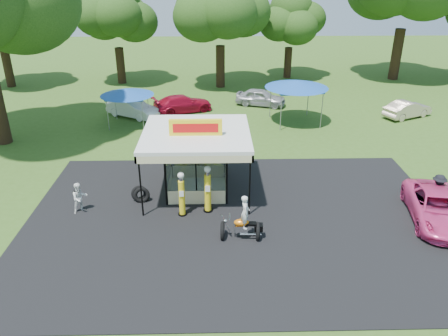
{
  "coord_description": "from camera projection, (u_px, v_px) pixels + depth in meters",
  "views": [
    {
      "loc": [
        -1.08,
        -15.69,
        11.04
      ],
      "look_at": [
        -0.62,
        4.0,
        1.8
      ],
      "focal_mm": 35.0,
      "sensor_mm": 36.0,
      "label": 1
    }
  ],
  "objects": [
    {
      "name": "gas_station_kiosk",
      "position": [
        197.0,
        160.0,
        22.63
      ],
      "size": [
        5.4,
        5.4,
        4.18
      ],
      "color": "white",
      "rests_on": "ground"
    },
    {
      "name": "tent_east",
      "position": [
        297.0,
        84.0,
        32.18
      ],
      "size": [
        4.69,
        4.69,
        3.28
      ],
      "rotation": [
        0.0,
        0.0,
        0.13
      ],
      "color": "gray",
      "rests_on": "ground"
    },
    {
      "name": "gas_pump_left",
      "position": [
        182.0,
        195.0,
        20.64
      ],
      "size": [
        0.43,
        0.43,
        2.3
      ],
      "color": "black",
      "rests_on": "ground"
    },
    {
      "name": "spectator_east_a",
      "position": [
        437.0,
        192.0,
        21.32
      ],
      "size": [
        1.23,
        0.77,
        1.84
      ],
      "primitive_type": "imported",
      "rotation": [
        0.0,
        0.0,
        3.21
      ],
      "color": "black",
      "rests_on": "ground"
    },
    {
      "name": "asphalt_apron",
      "position": [
        238.0,
        220.0,
        20.71
      ],
      "size": [
        20.0,
        14.0,
        0.04
      ],
      "primitive_type": "cube",
      "color": "black",
      "rests_on": "ground"
    },
    {
      "name": "tent_west",
      "position": [
        127.0,
        92.0,
        31.96
      ],
      "size": [
        3.92,
        3.92,
        2.74
      ],
      "rotation": [
        0.0,
        0.0,
        -0.02
      ],
      "color": "gray",
      "rests_on": "ground"
    },
    {
      "name": "bg_car_b",
      "position": [
        183.0,
        104.0,
        35.48
      ],
      "size": [
        5.22,
        3.73,
        1.4
      ],
      "primitive_type": "imported",
      "rotation": [
        0.0,
        0.0,
        1.98
      ],
      "color": "maroon",
      "rests_on": "ground"
    },
    {
      "name": "spare_tires",
      "position": [
        140.0,
        194.0,
        22.17
      ],
      "size": [
        1.03,
        0.71,
        0.85
      ],
      "rotation": [
        0.0,
        0.0,
        0.16
      ],
      "color": "black",
      "rests_on": "ground"
    },
    {
      "name": "pink_sedan",
      "position": [
        438.0,
        208.0,
        20.36
      ],
      "size": [
        3.27,
        5.49,
        1.43
      ],
      "primitive_type": "imported",
      "rotation": [
        0.0,
        0.0,
        -0.18
      ],
      "color": "#E73E87",
      "rests_on": "ground"
    },
    {
      "name": "motorcycle",
      "position": [
        243.0,
        222.0,
        18.99
      ],
      "size": [
        1.88,
        0.95,
        2.21
      ],
      "rotation": [
        0.0,
        0.0,
        -0.05
      ],
      "color": "black",
      "rests_on": "ground"
    },
    {
      "name": "gas_pump_right",
      "position": [
        208.0,
        190.0,
        20.93
      ],
      "size": [
        0.46,
        0.46,
        2.46
      ],
      "color": "black",
      "rests_on": "ground"
    },
    {
      "name": "bg_car_c",
      "position": [
        261.0,
        97.0,
        37.13
      ],
      "size": [
        4.51,
        2.91,
        1.43
      ],
      "primitive_type": "imported",
      "rotation": [
        0.0,
        0.0,
        1.25
      ],
      "color": "#9D9CA0",
      "rests_on": "ground"
    },
    {
      "name": "ground",
      "position": [
        240.0,
        244.0,
        18.91
      ],
      "size": [
        120.0,
        120.0,
        0.0
      ],
      "primitive_type": "plane",
      "color": "#36561A",
      "rests_on": "ground"
    },
    {
      "name": "oak_far_d",
      "position": [
        290.0,
        23.0,
        44.35
      ],
      "size": [
        7.31,
        7.31,
        8.7
      ],
      "color": "black",
      "rests_on": "ground"
    },
    {
      "name": "kiosk_car",
      "position": [
        199.0,
        165.0,
        25.18
      ],
      "size": [
        2.82,
        1.13,
        0.96
      ],
      "primitive_type": "imported",
      "rotation": [
        0.0,
        0.0,
        1.57
      ],
      "color": "yellow",
      "rests_on": "ground"
    },
    {
      "name": "bg_car_e",
      "position": [
        407.0,
        109.0,
        34.28
      ],
      "size": [
        4.24,
        3.03,
        1.33
      ],
      "primitive_type": "imported",
      "rotation": [
        0.0,
        0.0,
        2.02
      ],
      "color": "beige",
      "rests_on": "ground"
    },
    {
      "name": "spectator_west",
      "position": [
        80.0,
        198.0,
        21.07
      ],
      "size": [
        0.96,
        0.93,
        1.56
      ],
      "primitive_type": "imported",
      "rotation": [
        0.0,
        0.0,
        0.66
      ],
      "color": "white",
      "rests_on": "ground"
    },
    {
      "name": "oak_far_b",
      "position": [
        116.0,
        19.0,
        41.87
      ],
      "size": [
        8.18,
        8.18,
        9.76
      ],
      "color": "black",
      "rests_on": "ground"
    },
    {
      "name": "bg_car_a",
      "position": [
        132.0,
        108.0,
        34.38
      ],
      "size": [
        4.46,
        3.51,
        1.42
      ],
      "primitive_type": "imported",
      "rotation": [
        0.0,
        0.0,
        1.03
      ],
      "color": "white",
      "rests_on": "ground"
    },
    {
      "name": "oak_far_c",
      "position": [
        220.0,
        10.0,
        40.1
      ],
      "size": [
        9.56,
        9.56,
        11.27
      ],
      "color": "black",
      "rests_on": "ground"
    }
  ]
}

